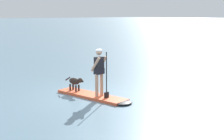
# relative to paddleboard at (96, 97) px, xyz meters

# --- Properties ---
(ground_plane) EXTENTS (400.00, 400.00, 0.00)m
(ground_plane) POSITION_rel_paddleboard_xyz_m (-0.22, -0.04, -0.05)
(ground_plane) COLOR slate
(paddleboard) EXTENTS (3.34, 1.21, 0.10)m
(paddleboard) POSITION_rel_paddleboard_xyz_m (0.00, 0.00, 0.00)
(paddleboard) COLOR #E55933
(paddleboard) RESTS_ON ground_plane
(person_paddler) EXTENTS (0.64, 0.53, 1.72)m
(person_paddler) POSITION_rel_paddleboard_xyz_m (0.17, 0.03, 1.04)
(person_paddler) COLOR tan
(person_paddler) RESTS_ON paddleboard
(dog) EXTENTS (1.00, 0.30, 0.54)m
(dog) POSITION_rel_paddleboard_xyz_m (-1.08, -0.17, 0.41)
(dog) COLOR #2D231E
(dog) RESTS_ON paddleboard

